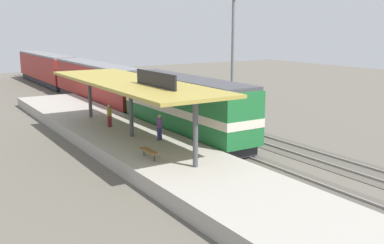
# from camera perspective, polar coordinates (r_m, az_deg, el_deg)

# --- Properties ---
(ground_plane) EXTENTS (120.00, 120.00, 0.00)m
(ground_plane) POSITION_cam_1_polar(r_m,az_deg,el_deg) (34.18, 2.47, -1.89)
(ground_plane) COLOR #5B564C
(track_near) EXTENTS (3.20, 110.00, 0.16)m
(track_near) POSITION_cam_1_polar(r_m,az_deg,el_deg) (33.10, -0.37, -2.28)
(track_near) COLOR #4E4941
(track_near) RESTS_ON ground
(track_far) EXTENTS (3.20, 110.00, 0.16)m
(track_far) POSITION_cam_1_polar(r_m,az_deg,el_deg) (35.68, 5.91, -1.29)
(track_far) COLOR #4E4941
(track_far) RESTS_ON ground
(platform) EXTENTS (6.00, 44.00, 0.90)m
(platform) POSITION_cam_1_polar(r_m,az_deg,el_deg) (30.89, -7.64, -2.64)
(platform) COLOR #9E998E
(platform) RESTS_ON ground
(station_canopy) EXTENTS (5.20, 18.00, 4.70)m
(station_canopy) POSITION_cam_1_polar(r_m,az_deg,el_deg) (30.04, -7.78, 4.88)
(station_canopy) COLOR #47474C
(station_canopy) RESTS_ON platform
(platform_bench) EXTENTS (0.44, 1.70, 0.50)m
(platform_bench) POSITION_cam_1_polar(r_m,az_deg,el_deg) (25.42, -5.49, -3.70)
(platform_bench) COLOR #333338
(platform_bench) RESTS_ON platform
(locomotive) EXTENTS (2.93, 14.43, 4.44)m
(locomotive) POSITION_cam_1_polar(r_m,az_deg,el_deg) (33.11, -0.95, 1.94)
(locomotive) COLOR #28282D
(locomotive) RESTS_ON track_near
(passenger_carriage_front) EXTENTS (2.90, 20.00, 4.24)m
(passenger_carriage_front) POSITION_cam_1_polar(r_m,az_deg,el_deg) (49.23, -11.98, 4.88)
(passenger_carriage_front) COLOR #28282D
(passenger_carriage_front) RESTS_ON track_near
(passenger_carriage_rear) EXTENTS (2.90, 20.00, 4.24)m
(passenger_carriage_rear) POSITION_cam_1_polar(r_m,az_deg,el_deg) (69.01, -18.11, 6.53)
(passenger_carriage_rear) COLOR #28282D
(passenger_carriage_rear) RESTS_ON track_near
(light_mast) EXTENTS (1.10, 1.10, 11.70)m
(light_mast) POSITION_cam_1_polar(r_m,az_deg,el_deg) (40.71, 5.27, 12.24)
(light_mast) COLOR slate
(light_mast) RESTS_ON ground
(person_waiting) EXTENTS (0.34, 0.34, 1.71)m
(person_waiting) POSITION_cam_1_polar(r_m,az_deg,el_deg) (29.38, -4.16, -0.50)
(person_waiting) COLOR navy
(person_waiting) RESTS_ON platform
(person_walking) EXTENTS (0.34, 0.34, 1.71)m
(person_walking) POSITION_cam_1_polar(r_m,az_deg,el_deg) (33.77, -10.47, 0.97)
(person_walking) COLOR maroon
(person_walking) RESTS_ON platform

